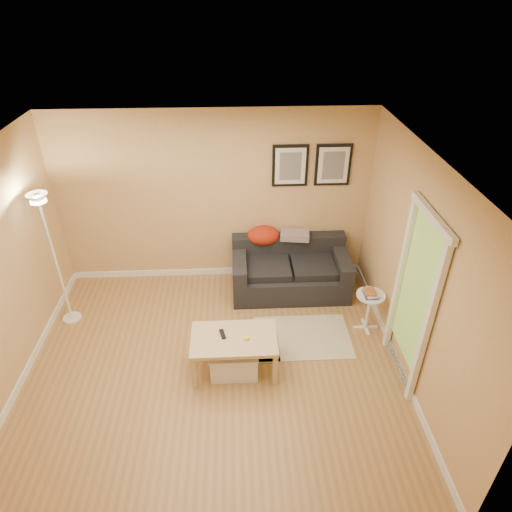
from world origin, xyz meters
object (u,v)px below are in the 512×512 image
storage_bin (234,360)px  book_stack (370,293)px  floor_lamp (57,265)px  sofa (290,269)px  coffee_table (234,353)px  side_table (368,312)px

storage_bin → book_stack: bearing=20.9°
storage_bin → floor_lamp: floor_lamp is taller
sofa → storage_bin: bearing=-118.0°
coffee_table → storage_bin: (-0.01, -0.04, -0.07)m
coffee_table → book_stack: book_stack is taller
storage_bin → book_stack: (1.76, 0.68, 0.42)m
sofa → floor_lamp: bearing=-170.2°
side_table → floor_lamp: (-4.02, 0.39, 0.62)m
side_table → floor_lamp: size_ratio=0.30×
book_stack → floor_lamp: 4.03m
storage_bin → side_table: size_ratio=1.01×
coffee_table → side_table: 1.88m
coffee_table → book_stack: (1.75, 0.63, 0.35)m
book_stack → floor_lamp: bearing=163.1°
storage_bin → floor_lamp: size_ratio=0.30×
sofa → coffee_table: 1.78m
coffee_table → storage_bin: coffee_table is taller
coffee_table → storage_bin: 0.09m
storage_bin → book_stack: 1.94m
side_table → floor_lamp: 4.09m
storage_bin → book_stack: size_ratio=2.67×
sofa → side_table: bearing=-44.8°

